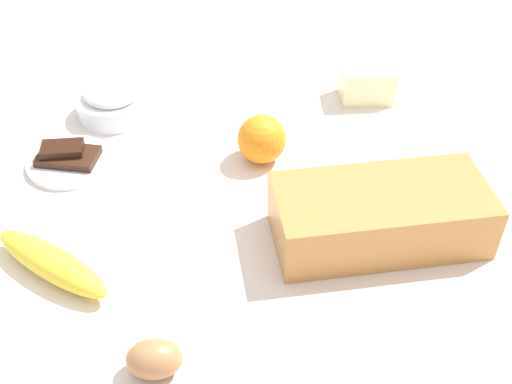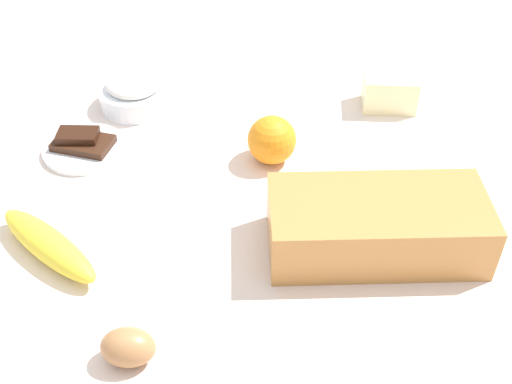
# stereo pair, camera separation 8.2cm
# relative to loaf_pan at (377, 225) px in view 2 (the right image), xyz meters

# --- Properties ---
(ground_plane) EXTENTS (2.40, 2.40, 0.02)m
(ground_plane) POSITION_rel_loaf_pan_xyz_m (0.16, -0.05, -0.05)
(ground_plane) COLOR beige
(loaf_pan) EXTENTS (0.29, 0.16, 0.08)m
(loaf_pan) POSITION_rel_loaf_pan_xyz_m (0.00, 0.00, 0.00)
(loaf_pan) COLOR #B77A3D
(loaf_pan) RESTS_ON ground_plane
(flour_bowl) EXTENTS (0.12, 0.12, 0.06)m
(flour_bowl) POSITION_rel_loaf_pan_xyz_m (0.39, -0.32, -0.01)
(flour_bowl) COLOR white
(flour_bowl) RESTS_ON ground_plane
(banana) EXTENTS (0.18, 0.15, 0.04)m
(banana) POSITION_rel_loaf_pan_xyz_m (0.42, 0.05, -0.02)
(banana) COLOR yellow
(banana) RESTS_ON ground_plane
(orange_fruit) EXTENTS (0.08, 0.08, 0.08)m
(orange_fruit) POSITION_rel_loaf_pan_xyz_m (0.15, -0.18, -0.00)
(orange_fruit) COLOR orange
(orange_fruit) RESTS_ON ground_plane
(butter_block) EXTENTS (0.09, 0.07, 0.06)m
(butter_block) POSITION_rel_loaf_pan_xyz_m (-0.04, -0.35, -0.01)
(butter_block) COLOR #F4EDB2
(butter_block) RESTS_ON ground_plane
(egg_near_butter) EXTENTS (0.06, 0.05, 0.05)m
(egg_near_butter) POSITION_rel_loaf_pan_xyz_m (0.28, 0.20, -0.02)
(egg_near_butter) COLOR #A97245
(egg_near_butter) RESTS_ON ground_plane
(chocolate_plate) EXTENTS (0.13, 0.13, 0.03)m
(chocolate_plate) POSITION_rel_loaf_pan_xyz_m (0.45, -0.18, -0.03)
(chocolate_plate) COLOR white
(chocolate_plate) RESTS_ON ground_plane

